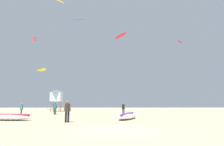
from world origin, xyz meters
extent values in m
plane|color=#C6B28C|center=(0.00, 0.00, 0.00)|extent=(120.00, 120.00, 0.00)
cylinder|color=black|center=(-4.05, 4.83, 0.44)|extent=(0.17, 0.17, 0.88)
cylinder|color=black|center=(-3.85, 4.85, 0.44)|extent=(0.17, 0.17, 0.88)
cylinder|color=#2D2D33|center=(-3.95, 4.84, 1.22)|extent=(0.41, 0.41, 0.66)
cylinder|color=#936B4C|center=(-4.19, 4.81, 1.19)|extent=(0.12, 0.12, 0.61)
cylinder|color=#936B4C|center=(-3.71, 4.87, 1.19)|extent=(0.12, 0.12, 0.61)
sphere|color=#936B4C|center=(-3.95, 4.84, 1.67)|extent=(0.24, 0.24, 0.24)
cylinder|color=#2D2D33|center=(-7.95, 16.36, 0.41)|extent=(0.15, 0.15, 0.81)
cylinder|color=#2D2D33|center=(-8.14, 16.36, 0.41)|extent=(0.15, 0.15, 0.81)
cylinder|color=teal|center=(-8.05, 16.36, 1.12)|extent=(0.37, 0.37, 0.61)
cylinder|color=brown|center=(-7.83, 16.35, 1.09)|extent=(0.11, 0.11, 0.56)
cylinder|color=brown|center=(-8.27, 16.37, 1.09)|extent=(0.11, 0.11, 0.56)
sphere|color=brown|center=(-8.05, 16.36, 1.54)|extent=(0.22, 0.22, 0.22)
cylinder|color=navy|center=(-10.81, 11.92, 0.39)|extent=(0.15, 0.15, 0.79)
cylinder|color=navy|center=(-10.89, 12.08, 0.39)|extent=(0.15, 0.15, 0.79)
cylinder|color=teal|center=(-10.85, 12.00, 1.08)|extent=(0.36, 0.36, 0.59)
cylinder|color=#936B4C|center=(-10.76, 11.81, 1.06)|extent=(0.11, 0.11, 0.54)
cylinder|color=#936B4C|center=(-10.95, 12.19, 1.06)|extent=(0.11, 0.11, 0.54)
sphere|color=#936B4C|center=(-10.85, 12.00, 1.49)|extent=(0.21, 0.21, 0.21)
cylinder|color=navy|center=(1.72, 17.00, 0.40)|extent=(0.15, 0.15, 0.79)
cylinder|color=navy|center=(1.54, 17.04, 0.40)|extent=(0.15, 0.15, 0.79)
cylinder|color=black|center=(1.63, 17.02, 1.09)|extent=(0.36, 0.36, 0.59)
cylinder|color=#936B4C|center=(1.84, 16.96, 1.07)|extent=(0.11, 0.11, 0.55)
cylinder|color=#936B4C|center=(1.43, 17.08, 1.07)|extent=(0.11, 0.11, 0.55)
sphere|color=#936B4C|center=(1.63, 17.02, 1.50)|extent=(0.21, 0.21, 0.21)
ellipsoid|color=white|center=(1.37, 8.29, 0.27)|extent=(3.01, 5.11, 0.59)
cylinder|color=purple|center=(1.37, 8.29, 0.49)|extent=(1.75, 4.33, 0.22)
ellipsoid|color=white|center=(-9.94, 6.90, 0.27)|extent=(5.12, 2.35, 0.57)
cylinder|color=red|center=(-9.94, 6.90, 0.49)|extent=(4.50, 1.11, 0.22)
cylinder|color=#8C704C|center=(-9.81, 27.15, 0.95)|extent=(0.14, 0.14, 1.90)
cylinder|color=#8C704C|center=(-9.81, 25.65, 0.95)|extent=(0.14, 0.14, 1.90)
cylinder|color=#8C704C|center=(-11.31, 27.15, 0.95)|extent=(0.14, 0.14, 1.90)
cylinder|color=#8C704C|center=(-11.31, 25.65, 0.95)|extent=(0.14, 0.14, 1.90)
cube|color=silver|center=(-10.56, 26.40, 2.75)|extent=(2.00, 2.00, 1.70)
pyramid|color=slate|center=(-10.56, 26.40, 3.87)|extent=(2.30, 2.30, 0.55)
ellipsoid|color=blue|center=(-8.04, 34.27, 22.06)|extent=(2.84, 1.12, 0.53)
cylinder|color=red|center=(-8.04, 34.27, 22.18)|extent=(2.55, 0.40, 0.12)
ellipsoid|color=red|center=(15.85, 31.44, 15.58)|extent=(2.08, 2.48, 0.60)
ellipsoid|color=red|center=(1.36, 18.25, 12.23)|extent=(2.40, 3.62, 0.60)
ellipsoid|color=yellow|center=(-17.22, 36.66, 9.81)|extent=(3.93, 3.91, 0.73)
cylinder|color=#19B29E|center=(-17.22, 36.66, 10.00)|extent=(2.93, 2.90, 0.19)
ellipsoid|color=#E5598C|center=(-18.52, 33.76, 16.75)|extent=(1.90, 4.17, 1.02)
ellipsoid|color=yellow|center=(-8.32, 17.02, 17.46)|extent=(1.78, 2.02, 0.53)
camera|label=1|loc=(-0.52, -11.84, 1.57)|focal=31.51mm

